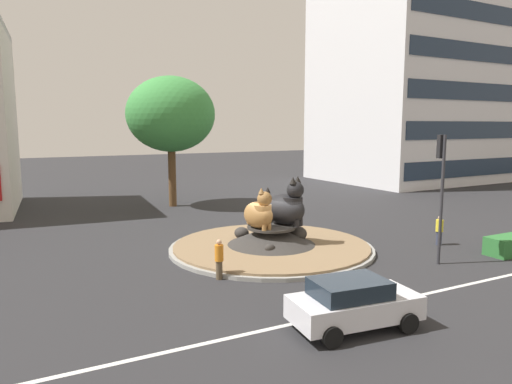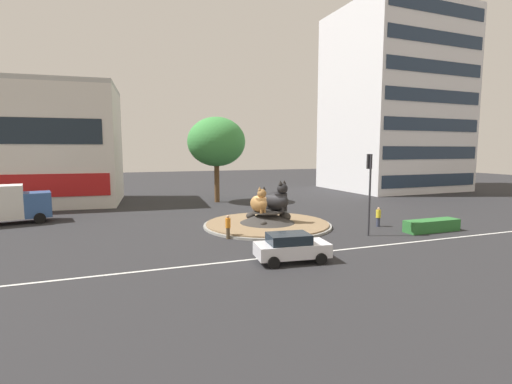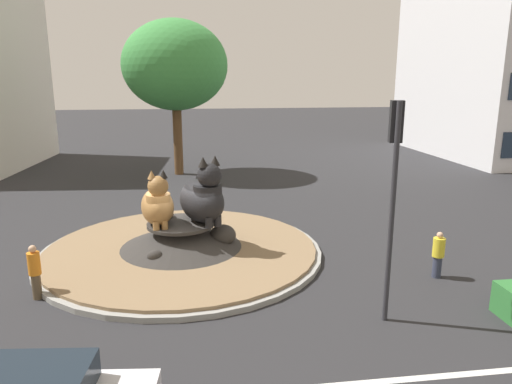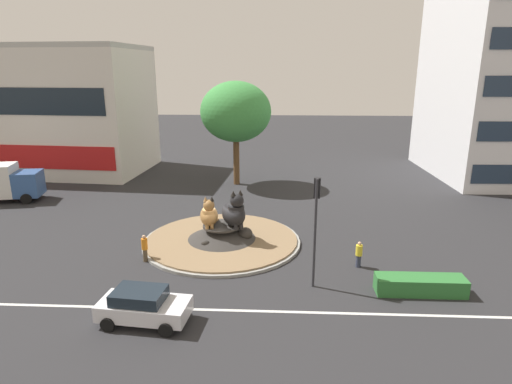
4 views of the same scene
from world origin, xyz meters
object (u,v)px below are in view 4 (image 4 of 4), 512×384
Objects in this scene: pedestrian_orange_shirt at (145,248)px; sedan_on_far_lane at (143,306)px; pedestrian_yellow_shirt at (359,254)px; traffic_light_mast at (316,213)px; cat_statue_black at (234,212)px; broadleaf_tree_behind_island at (236,112)px; shophouse_block at (25,109)px; cat_statue_tabby at (209,215)px.

sedan_on_far_lane is (1.82, -6.32, -0.05)m from pedestrian_orange_shirt.
pedestrian_orange_shirt reaches higher than pedestrian_yellow_shirt.
traffic_light_mast is at bearing 31.81° from sedan_on_far_lane.
traffic_light_mast reaches higher than cat_statue_black.
cat_statue_black is 9.96m from sedan_on_far_lane.
broadleaf_tree_behind_island is 2.37× the size of sedan_on_far_lane.
traffic_light_mast reaches higher than sedan_on_far_lane.
broadleaf_tree_behind_island reaches higher than traffic_light_mast.
pedestrian_orange_shirt is at bearing -101.84° from broadleaf_tree_behind_island.
shophouse_block is 6.47× the size of sedan_on_far_lane.
sedan_on_far_lane is (-1.98, -24.43, -6.24)m from broadleaf_tree_behind_island.
pedestrian_yellow_shirt is 0.93× the size of pedestrian_orange_shirt.
cat_statue_tabby is 0.39× the size of traffic_light_mast.
cat_statue_tabby is 4.64m from pedestrian_orange_shirt.
broadleaf_tree_behind_island is (23.90, -5.65, 0.37)m from shophouse_block.
cat_statue_black is 32.92m from shophouse_block.
shophouse_block is at bearing -142.00° from cat_statue_tabby.
cat_statue_tabby is 0.54× the size of sedan_on_far_lane.
sedan_on_far_lane is at bearing 126.81° from traffic_light_mast.
sedan_on_far_lane is at bearing -94.62° from broadleaf_tree_behind_island.
sedan_on_far_lane is at bearing -20.33° from cat_statue_tabby.
cat_statue_tabby reaches higher than pedestrian_yellow_shirt.
shophouse_block is 37.68m from sedan_on_far_lane.
cat_statue_tabby is 1.36× the size of pedestrian_orange_shirt.
cat_statue_tabby is at bearing -91.40° from broadleaf_tree_behind_island.
cat_statue_black is 1.83× the size of pedestrian_yellow_shirt.
cat_statue_tabby is 16.01m from broadleaf_tree_behind_island.
traffic_light_mast is at bearing 12.28° from cat_statue_black.
pedestrian_yellow_shirt is (8.74, -18.24, -6.27)m from broadleaf_tree_behind_island.
cat_statue_black is at bearing -35.03° from shophouse_block.
pedestrian_yellow_shirt is at bearing -31.72° from shophouse_block.
shophouse_block is 40.88m from pedestrian_yellow_shirt.
cat_statue_tabby is at bearing 86.26° from sedan_on_far_lane.
cat_statue_black is at bearing 77.00° from sedan_on_far_lane.
pedestrian_orange_shirt is (20.11, -23.75, -5.83)m from shophouse_block.
sedan_on_far_lane is (-10.72, -6.19, 0.02)m from pedestrian_yellow_shirt.
pedestrian_yellow_shirt is (9.11, -3.06, -1.18)m from cat_statue_tabby.
pedestrian_orange_shirt is (-3.42, -2.93, -1.11)m from cat_statue_tabby.
pedestrian_yellow_shirt is (7.49, -3.15, -1.34)m from cat_statue_black.
sedan_on_far_lane is (-1.60, -9.25, -1.16)m from cat_statue_tabby.
cat_statue_black is 15.93m from broadleaf_tree_behind_island.
traffic_light_mast is 10.56m from pedestrian_orange_shirt.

